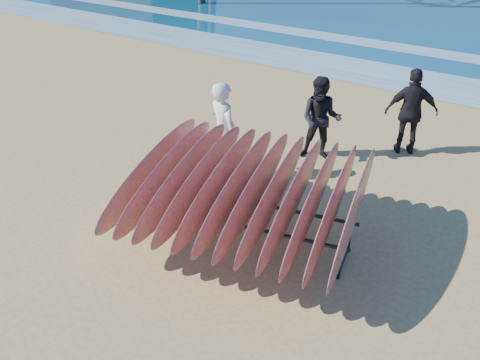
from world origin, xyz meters
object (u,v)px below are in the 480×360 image
Objects in this scene: person_white at (223,132)px; person_dark_a at (321,119)px; surfboard_rack at (246,189)px; person_dark_b at (411,112)px.

person_white is 1.10× the size of person_dark_a.
person_dark_b is at bearing 65.88° from surfboard_rack.
surfboard_rack is 4.57m from person_dark_b.
surfboard_rack is at bearing -101.39° from person_dark_a.
surfboard_rack is 2.32× the size of person_dark_a.
person_white reaches higher than person_dark_b.
person_dark_b reaches higher than surfboard_rack.
person_dark_b is (1.29, 1.33, 0.04)m from person_dark_a.
person_dark_b is at bearing -109.34° from person_white.
person_dark_b is (2.29, 3.09, -0.04)m from person_white.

